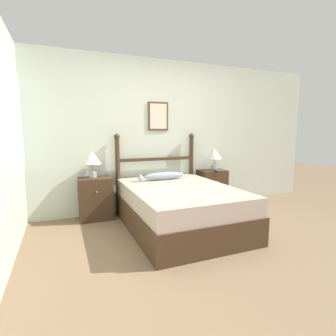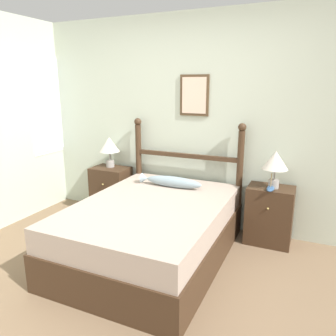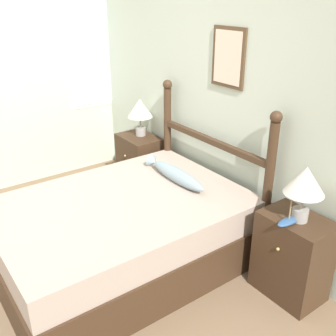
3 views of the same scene
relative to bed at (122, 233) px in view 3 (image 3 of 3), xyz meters
name	(u,v)px [view 3 (image 3 of 3)]	position (x,y,z in m)	size (l,w,h in m)	color
ground_plane	(51,302)	(0.09, -0.67, -0.29)	(16.00, 16.00, 0.00)	#7A6047
wall_back	(231,98)	(0.09, 1.06, 0.98)	(6.40, 0.08, 2.55)	beige
bed	(122,233)	(0.00, 0.00, 0.00)	(1.40, 1.95, 0.59)	#3D2819
headboard	(211,158)	(0.00, 0.94, 0.43)	(1.42, 0.09, 1.32)	#3D2819
nightstand_left	(140,164)	(-1.04, 0.83, 0.03)	(0.49, 0.37, 0.65)	#3D2819
nightstand_right	(292,256)	(1.04, 0.83, 0.03)	(0.49, 0.37, 0.65)	#3D2819
table_lamp_left	(140,110)	(-1.06, 0.87, 0.65)	(0.27, 0.27, 0.40)	gray
table_lamp_right	(305,183)	(1.06, 0.81, 0.65)	(0.27, 0.27, 0.40)	gray
model_boat	(289,221)	(1.04, 0.72, 0.38)	(0.08, 0.21, 0.19)	#335684
fish_pillow	(175,174)	(-0.04, 0.56, 0.36)	(0.75, 0.12, 0.13)	#8499A3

